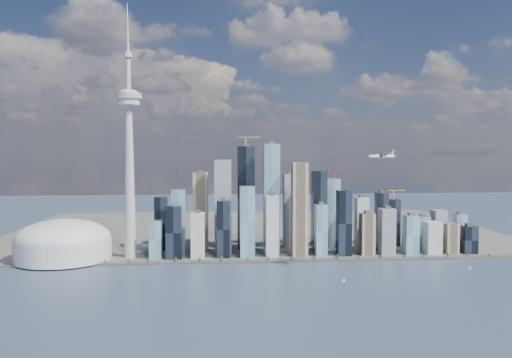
{
  "coord_description": "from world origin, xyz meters",
  "views": [
    {
      "loc": [
        -115.8,
        -796.5,
        232.18
      ],
      "look_at": [
        -26.74,
        260.0,
        176.62
      ],
      "focal_mm": 35.0,
      "sensor_mm": 36.0,
      "label": 1
    }
  ],
  "objects": [
    {
      "name": "sailboat_east",
      "position": [
        391.47,
        146.34,
        3.04
      ],
      "size": [
        6.7,
        3.87,
        9.48
      ],
      "rotation": [
        0.0,
        0.0,
        -0.38
      ],
      "color": "white",
      "rests_on": "ground"
    },
    {
      "name": "land",
      "position": [
        0.0,
        700.0,
        1.5
      ],
      "size": [
        1400.0,
        900.0,
        3.0
      ],
      "primitive_type": "cube",
      "color": "#4C4C47",
      "rests_on": "ground"
    },
    {
      "name": "needle_tower",
      "position": [
        -300.0,
        310.0,
        235.84
      ],
      "size": [
        56.0,
        56.0,
        550.5
      ],
      "color": "#969691",
      "rests_on": "land"
    },
    {
      "name": "seawall",
      "position": [
        0.0,
        250.0,
        2.0
      ],
      "size": [
        1100.0,
        22.0,
        4.0
      ],
      "primitive_type": "cube",
      "color": "#383838",
      "rests_on": "ground"
    },
    {
      "name": "skyscraper_cluster",
      "position": [
        59.61,
        336.82,
        84.33
      ],
      "size": [
        736.0,
        142.0,
        270.87
      ],
      "color": "black",
      "rests_on": "land"
    },
    {
      "name": "ground",
      "position": [
        0.0,
        0.0,
        0.0
      ],
      "size": [
        4000.0,
        4000.0,
        0.0
      ],
      "primitive_type": "plane",
      "color": "#2E3B50",
      "rests_on": "ground"
    },
    {
      "name": "shoreline_trees",
      "position": [
        0.0,
        250.0,
        8.78
      ],
      "size": [
        960.53,
        7.2,
        8.8
      ],
      "color": "#3F2D1E",
      "rests_on": "seawall"
    },
    {
      "name": "airplane",
      "position": [
        203.09,
        129.67,
        226.32
      ],
      "size": [
        62.55,
        55.91,
        15.62
      ],
      "rotation": [
        0.0,
        0.0,
        0.32
      ],
      "color": "silver",
      "rests_on": "ground"
    },
    {
      "name": "sailboat_west",
      "position": [
        116.99,
        75.82,
        2.59
      ],
      "size": [
        5.83,
        1.87,
        8.08
      ],
      "rotation": [
        0.0,
        0.0,
        0.07
      ],
      "color": "white",
      "rests_on": "ground"
    },
    {
      "name": "dome_stadium",
      "position": [
        -440.0,
        300.0,
        39.44
      ],
      "size": [
        200.0,
        200.0,
        86.0
      ],
      "color": "#BDBDBD",
      "rests_on": "land"
    }
  ]
}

